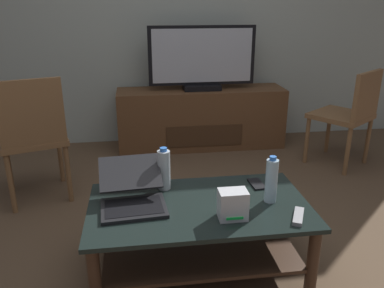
{
  "coord_description": "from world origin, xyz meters",
  "views": [
    {
      "loc": [
        -0.34,
        -1.81,
        1.4
      ],
      "look_at": [
        -0.02,
        0.48,
        0.54
      ],
      "focal_mm": 37.02,
      "sensor_mm": 36.0,
      "label": 1
    }
  ],
  "objects_px": {
    "media_cabinet": "(201,118)",
    "router_box": "(233,205)",
    "coffee_table": "(199,225)",
    "side_chair": "(33,134)",
    "television": "(202,60)",
    "water_bottle_far": "(164,169)",
    "cell_phone": "(257,184)",
    "tv_remote": "(298,216)",
    "dining_chair": "(350,112)",
    "laptop": "(132,193)",
    "water_bottle_near": "(271,180)"
  },
  "relations": [
    {
      "from": "coffee_table",
      "to": "dining_chair",
      "type": "bearing_deg",
      "value": 39.75
    },
    {
      "from": "media_cabinet",
      "to": "side_chair",
      "type": "height_order",
      "value": "side_chair"
    },
    {
      "from": "router_box",
      "to": "tv_remote",
      "type": "height_order",
      "value": "router_box"
    },
    {
      "from": "laptop",
      "to": "television",
      "type": "bearing_deg",
      "value": 70.06
    },
    {
      "from": "coffee_table",
      "to": "television",
      "type": "distance_m",
      "value": 2.01
    },
    {
      "from": "media_cabinet",
      "to": "water_bottle_far",
      "type": "height_order",
      "value": "water_bottle_far"
    },
    {
      "from": "laptop",
      "to": "water_bottle_far",
      "type": "bearing_deg",
      "value": 40.51
    },
    {
      "from": "coffee_table",
      "to": "tv_remote",
      "type": "height_order",
      "value": "tv_remote"
    },
    {
      "from": "dining_chair",
      "to": "water_bottle_far",
      "type": "xyz_separation_m",
      "value": [
        -1.66,
        -1.03,
        0.02
      ]
    },
    {
      "from": "coffee_table",
      "to": "laptop",
      "type": "relative_size",
      "value": 2.61
    },
    {
      "from": "cell_phone",
      "to": "media_cabinet",
      "type": "bearing_deg",
      "value": 87.24
    },
    {
      "from": "router_box",
      "to": "water_bottle_near",
      "type": "distance_m",
      "value": 0.28
    },
    {
      "from": "dining_chair",
      "to": "tv_remote",
      "type": "bearing_deg",
      "value": -125.73
    },
    {
      "from": "coffee_table",
      "to": "television",
      "type": "height_order",
      "value": "television"
    },
    {
      "from": "router_box",
      "to": "water_bottle_near",
      "type": "xyz_separation_m",
      "value": [
        0.24,
        0.14,
        0.05
      ]
    },
    {
      "from": "coffee_table",
      "to": "water_bottle_far",
      "type": "height_order",
      "value": "water_bottle_far"
    },
    {
      "from": "tv_remote",
      "to": "dining_chair",
      "type": "bearing_deg",
      "value": 80.83
    },
    {
      "from": "side_chair",
      "to": "water_bottle_near",
      "type": "bearing_deg",
      "value": -34.29
    },
    {
      "from": "side_chair",
      "to": "dining_chair",
      "type": "bearing_deg",
      "value": 6.98
    },
    {
      "from": "tv_remote",
      "to": "water_bottle_far",
      "type": "bearing_deg",
      "value": 172.76
    },
    {
      "from": "coffee_table",
      "to": "dining_chair",
      "type": "xyz_separation_m",
      "value": [
        1.5,
        1.25,
        0.21
      ]
    },
    {
      "from": "router_box",
      "to": "coffee_table",
      "type": "bearing_deg",
      "value": 132.03
    },
    {
      "from": "cell_phone",
      "to": "water_bottle_far",
      "type": "bearing_deg",
      "value": 172.64
    },
    {
      "from": "media_cabinet",
      "to": "dining_chair",
      "type": "height_order",
      "value": "dining_chair"
    },
    {
      "from": "television",
      "to": "water_bottle_near",
      "type": "distance_m",
      "value": 1.94
    },
    {
      "from": "media_cabinet",
      "to": "router_box",
      "type": "height_order",
      "value": "media_cabinet"
    },
    {
      "from": "television",
      "to": "router_box",
      "type": "xyz_separation_m",
      "value": [
        -0.18,
        -2.04,
        -0.4
      ]
    },
    {
      "from": "television",
      "to": "water_bottle_far",
      "type": "relative_size",
      "value": 4.11
    },
    {
      "from": "coffee_table",
      "to": "water_bottle_far",
      "type": "distance_m",
      "value": 0.36
    },
    {
      "from": "dining_chair",
      "to": "router_box",
      "type": "distance_m",
      "value": 1.95
    },
    {
      "from": "side_chair",
      "to": "cell_phone",
      "type": "height_order",
      "value": "side_chair"
    },
    {
      "from": "router_box",
      "to": "water_bottle_far",
      "type": "distance_m",
      "value": 0.48
    },
    {
      "from": "television",
      "to": "media_cabinet",
      "type": "bearing_deg",
      "value": 90.0
    },
    {
      "from": "television",
      "to": "water_bottle_far",
      "type": "bearing_deg",
      "value": -106.18
    },
    {
      "from": "side_chair",
      "to": "router_box",
      "type": "relative_size",
      "value": 6.3
    },
    {
      "from": "coffee_table",
      "to": "side_chair",
      "type": "relative_size",
      "value": 1.24
    },
    {
      "from": "dining_chair",
      "to": "water_bottle_near",
      "type": "bearing_deg",
      "value": -131.67
    },
    {
      "from": "television",
      "to": "side_chair",
      "type": "distance_m",
      "value": 1.68
    },
    {
      "from": "dining_chair",
      "to": "router_box",
      "type": "height_order",
      "value": "dining_chair"
    },
    {
      "from": "television",
      "to": "router_box",
      "type": "distance_m",
      "value": 2.09
    },
    {
      "from": "dining_chair",
      "to": "water_bottle_far",
      "type": "distance_m",
      "value": 1.96
    },
    {
      "from": "media_cabinet",
      "to": "cell_phone",
      "type": "bearing_deg",
      "value": -88.65
    },
    {
      "from": "side_chair",
      "to": "television",
      "type": "bearing_deg",
      "value": 35.3
    },
    {
      "from": "coffee_table",
      "to": "water_bottle_near",
      "type": "relative_size",
      "value": 4.5
    },
    {
      "from": "coffee_table",
      "to": "water_bottle_near",
      "type": "bearing_deg",
      "value": -2.32
    },
    {
      "from": "side_chair",
      "to": "water_bottle_near",
      "type": "xyz_separation_m",
      "value": [
        1.4,
        -0.95,
        -0.0
      ]
    },
    {
      "from": "dining_chair",
      "to": "laptop",
      "type": "xyz_separation_m",
      "value": [
        -1.84,
        -1.18,
        -0.03
      ]
    },
    {
      "from": "tv_remote",
      "to": "television",
      "type": "bearing_deg",
      "value": 120.2
    },
    {
      "from": "dining_chair",
      "to": "coffee_table",
      "type": "bearing_deg",
      "value": -140.25
    },
    {
      "from": "media_cabinet",
      "to": "tv_remote",
      "type": "xyz_separation_m",
      "value": [
        0.13,
        -2.11,
        0.12
      ]
    }
  ]
}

